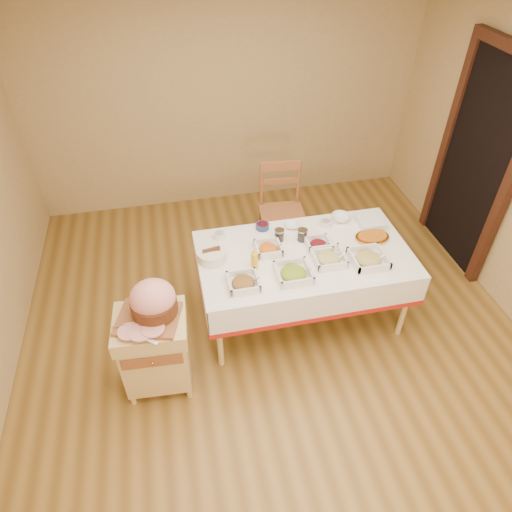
# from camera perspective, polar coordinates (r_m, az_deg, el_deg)

# --- Properties ---
(room_shell) EXTENTS (5.00, 5.00, 5.00)m
(room_shell) POSITION_cam_1_polar(r_m,az_deg,el_deg) (3.29, 3.24, 3.59)
(room_shell) COLOR olive
(room_shell) RESTS_ON ground
(doorway) EXTENTS (0.09, 1.10, 2.20)m
(doorway) POSITION_cam_1_polar(r_m,az_deg,el_deg) (5.00, 25.94, 10.74)
(doorway) COLOR black
(doorway) RESTS_ON ground
(dining_table) EXTENTS (1.82, 1.02, 0.76)m
(dining_table) POSITION_cam_1_polar(r_m,az_deg,el_deg) (4.02, 5.93, -1.40)
(dining_table) COLOR #E1C37B
(dining_table) RESTS_ON ground
(butcher_cart) EXTENTS (0.56, 0.48, 0.76)m
(butcher_cart) POSITION_cam_1_polar(r_m,az_deg,el_deg) (3.69, -12.51, -11.19)
(butcher_cart) COLOR #E1C37B
(butcher_cart) RESTS_ON ground
(dining_chair) EXTENTS (0.49, 0.47, 1.02)m
(dining_chair) POSITION_cam_1_polar(r_m,az_deg,el_deg) (4.83, 3.22, 5.69)
(dining_chair) COLOR #975931
(dining_chair) RESTS_ON ground
(ham_on_board) EXTENTS (0.47, 0.45, 0.31)m
(ham_on_board) POSITION_cam_1_polar(r_m,az_deg,el_deg) (3.37, -12.83, -5.71)
(ham_on_board) COLOR #975931
(ham_on_board) RESTS_ON butcher_cart
(serving_dish_a) EXTENTS (0.25, 0.24, 0.11)m
(serving_dish_a) POSITION_cam_1_polar(r_m,az_deg,el_deg) (3.58, -1.59, -3.32)
(serving_dish_a) COLOR silver
(serving_dish_a) RESTS_ON dining_table
(serving_dish_b) EXTENTS (0.28, 0.28, 0.11)m
(serving_dish_b) POSITION_cam_1_polar(r_m,az_deg,el_deg) (3.67, 4.70, -2.13)
(serving_dish_b) COLOR silver
(serving_dish_b) RESTS_ON dining_table
(serving_dish_c) EXTENTS (0.26, 0.26, 0.11)m
(serving_dish_c) POSITION_cam_1_polar(r_m,az_deg,el_deg) (3.84, 9.07, -0.25)
(serving_dish_c) COLOR silver
(serving_dish_c) RESTS_ON dining_table
(serving_dish_d) EXTENTS (0.29, 0.29, 0.11)m
(serving_dish_d) POSITION_cam_1_polar(r_m,az_deg,el_deg) (3.90, 13.88, -0.32)
(serving_dish_d) COLOR silver
(serving_dish_d) RESTS_ON dining_table
(serving_dish_e) EXTENTS (0.23, 0.22, 0.10)m
(serving_dish_e) POSITION_cam_1_polar(r_m,az_deg,el_deg) (3.89, 1.55, 0.93)
(serving_dish_e) COLOR silver
(serving_dish_e) RESTS_ON dining_table
(serving_dish_f) EXTENTS (0.22, 0.21, 0.10)m
(serving_dish_f) POSITION_cam_1_polar(r_m,az_deg,el_deg) (3.97, 7.82, 1.43)
(serving_dish_f) COLOR silver
(serving_dish_f) RESTS_ON dining_table
(small_bowl_left) EXTENTS (0.11, 0.11, 0.05)m
(small_bowl_left) POSITION_cam_1_polar(r_m,az_deg,el_deg) (4.07, -4.59, 2.66)
(small_bowl_left) COLOR silver
(small_bowl_left) RESTS_ON dining_table
(small_bowl_mid) EXTENTS (0.12, 0.12, 0.05)m
(small_bowl_mid) POSITION_cam_1_polar(r_m,az_deg,el_deg) (4.16, 0.80, 3.79)
(small_bowl_mid) COLOR navy
(small_bowl_mid) RESTS_ON dining_table
(small_bowl_right) EXTENTS (0.11, 0.11, 0.05)m
(small_bowl_right) POSITION_cam_1_polar(r_m,az_deg,el_deg) (4.24, 8.72, 4.13)
(small_bowl_right) COLOR silver
(small_bowl_right) RESTS_ON dining_table
(bowl_white_imported) EXTENTS (0.16, 0.16, 0.03)m
(bowl_white_imported) POSITION_cam_1_polar(r_m,az_deg,el_deg) (4.19, 4.52, 3.82)
(bowl_white_imported) COLOR silver
(bowl_white_imported) RESTS_ON dining_table
(bowl_small_imported) EXTENTS (0.21, 0.21, 0.05)m
(bowl_small_imported) POSITION_cam_1_polar(r_m,az_deg,el_deg) (4.34, 10.52, 4.75)
(bowl_small_imported) COLOR silver
(bowl_small_imported) RESTS_ON dining_table
(preserve_jar_left) EXTENTS (0.09, 0.09, 0.11)m
(preserve_jar_left) POSITION_cam_1_polar(r_m,az_deg,el_deg) (4.01, 2.92, 2.58)
(preserve_jar_left) COLOR silver
(preserve_jar_left) RESTS_ON dining_table
(preserve_jar_right) EXTENTS (0.09, 0.09, 0.11)m
(preserve_jar_right) POSITION_cam_1_polar(r_m,az_deg,el_deg) (4.03, 5.82, 2.57)
(preserve_jar_right) COLOR silver
(preserve_jar_right) RESTS_ON dining_table
(mustard_bottle) EXTENTS (0.06, 0.06, 0.19)m
(mustard_bottle) POSITION_cam_1_polar(r_m,az_deg,el_deg) (3.70, -0.18, -0.42)
(mustard_bottle) COLOR gold
(mustard_bottle) RESTS_ON dining_table
(bread_basket) EXTENTS (0.25, 0.25, 0.11)m
(bread_basket) POSITION_cam_1_polar(r_m,az_deg,el_deg) (3.82, -5.56, 0.14)
(bread_basket) COLOR white
(bread_basket) RESTS_ON dining_table
(plate_stack) EXTENTS (0.23, 0.23, 0.07)m
(plate_stack) POSITION_cam_1_polar(r_m,az_deg,el_deg) (4.32, 14.14, 4.12)
(plate_stack) COLOR silver
(plate_stack) RESTS_ON dining_table
(brass_platter) EXTENTS (0.31, 0.22, 0.04)m
(brass_platter) POSITION_cam_1_polar(r_m,az_deg,el_deg) (4.17, 14.31, 2.31)
(brass_platter) COLOR #C58A37
(brass_platter) RESTS_ON dining_table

